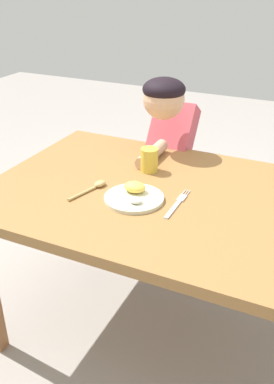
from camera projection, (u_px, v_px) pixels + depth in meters
name	position (u px, v px, depth m)	size (l,w,h in m)	color
ground_plane	(160.00, 331.00, 1.92)	(8.00, 8.00, 0.00)	gray
dining_table	(165.00, 208.00, 1.62)	(1.33, 0.90, 0.70)	olive
plate	(134.00, 195.00, 1.55)	(0.22, 0.22, 0.05)	beige
fork	(177.00, 204.00, 1.51)	(0.02, 0.22, 0.01)	silver
spoon	(95.00, 187.00, 1.62)	(0.07, 0.19, 0.02)	tan
drinking_cup	(149.00, 160.00, 1.74)	(0.07, 0.07, 0.10)	gold
person	(170.00, 163.00, 2.10)	(0.20, 0.50, 1.03)	#404A60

